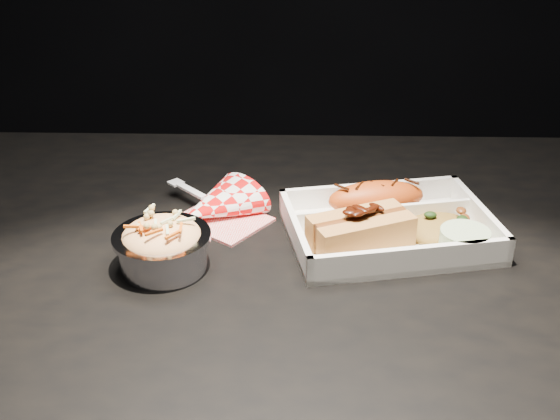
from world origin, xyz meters
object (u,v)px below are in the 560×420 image
(fried_pastry, at_px, (376,198))
(dining_table, at_px, (302,317))
(hotdog, at_px, (361,228))
(foil_coleslaw_cup, at_px, (162,244))
(napkin_fork, at_px, (216,206))
(food_tray, at_px, (388,231))

(fried_pastry, bearing_deg, dining_table, -133.24)
(fried_pastry, bearing_deg, hotdog, -107.18)
(foil_coleslaw_cup, distance_m, napkin_fork, 0.14)
(food_tray, distance_m, fried_pastry, 0.06)
(fried_pastry, xyz_separation_m, napkin_fork, (-0.21, -0.00, -0.01))
(dining_table, bearing_deg, food_tray, 24.45)
(dining_table, distance_m, fried_pastry, 0.19)
(food_tray, xyz_separation_m, fried_pastry, (-0.01, 0.05, 0.02))
(food_tray, distance_m, foil_coleslaw_cup, 0.29)
(dining_table, distance_m, hotdog, 0.14)
(food_tray, distance_m, hotdog, 0.06)
(food_tray, relative_size, fried_pastry, 2.15)
(food_tray, bearing_deg, dining_table, -167.13)
(foil_coleslaw_cup, bearing_deg, hotdog, 10.16)
(foil_coleslaw_cup, relative_size, napkin_fork, 0.73)
(fried_pastry, distance_m, foil_coleslaw_cup, 0.29)
(fried_pastry, bearing_deg, foil_coleslaw_cup, -153.40)
(hotdog, relative_size, foil_coleslaw_cup, 1.18)
(napkin_fork, bearing_deg, hotdog, 20.66)
(hotdog, bearing_deg, foil_coleslaw_cup, 166.37)
(food_tray, relative_size, foil_coleslaw_cup, 2.44)
(food_tray, bearing_deg, fried_pastry, 90.00)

